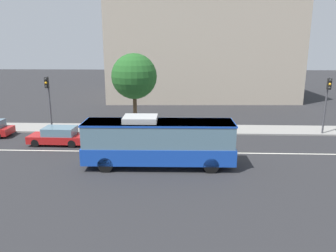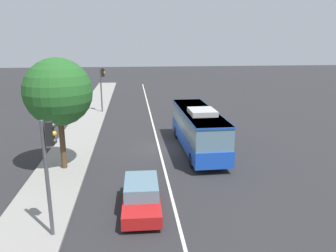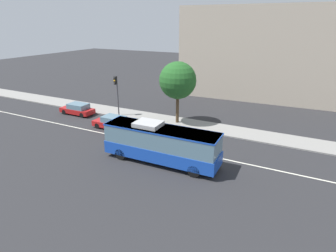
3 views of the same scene
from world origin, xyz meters
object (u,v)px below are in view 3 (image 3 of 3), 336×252
Objects in this scene: sedan_red_ahead at (78,109)px; traffic_light_near_corner at (117,89)px; transit_bus at (161,143)px; street_tree_kerbside_left at (178,81)px; sedan_red at (113,123)px.

traffic_light_near_corner reaches higher than sedan_red_ahead.
transit_bus is at bearing 156.82° from sedan_red_ahead.
sedan_red_ahead is (-15.82, 6.69, -1.09)m from transit_bus.
sedan_red_ahead is 13.95m from street_tree_kerbside_left.
transit_bus is 17.21m from sedan_red_ahead.
traffic_light_near_corner is at bearing -59.85° from sedan_red.
street_tree_kerbside_left reaches higher than traffic_light_near_corner.
sedan_red_ahead is at bearing -14.91° from sedan_red.
street_tree_kerbside_left is (7.75, 1.13, 1.55)m from traffic_light_near_corner.
transit_bus is at bearing -73.12° from street_tree_kerbside_left.
traffic_light_near_corner is at bearing 140.88° from transit_bus.
sedan_red_ahead is at bearing -168.03° from street_tree_kerbside_left.
transit_bus is 9.76m from sedan_red.
transit_bus reaches higher than sedan_red_ahead.
traffic_light_near_corner is 7.98m from street_tree_kerbside_left.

